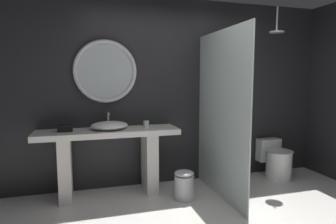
# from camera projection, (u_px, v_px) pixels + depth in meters

# --- Properties ---
(back_wall_panel) EXTENTS (4.80, 0.10, 2.60)m
(back_wall_panel) POSITION_uv_depth(u_px,v_px,m) (174.00, 92.00, 4.17)
(back_wall_panel) COLOR #232326
(back_wall_panel) RESTS_ON ground_plane
(vanity_counter) EXTENTS (1.78, 0.49, 0.86)m
(vanity_counter) POSITION_uv_depth(u_px,v_px,m) (109.00, 153.00, 3.68)
(vanity_counter) COLOR silver
(vanity_counter) RESTS_ON ground_plane
(vessel_sink) EXTENTS (0.46, 0.38, 0.20)m
(vessel_sink) POSITION_uv_depth(u_px,v_px,m) (109.00, 125.00, 3.64)
(vessel_sink) COLOR white
(vessel_sink) RESTS_ON vanity_counter
(tumbler_cup) EXTENTS (0.07, 0.07, 0.09)m
(tumbler_cup) POSITION_uv_depth(u_px,v_px,m) (146.00, 124.00, 3.82)
(tumbler_cup) COLOR silver
(tumbler_cup) RESTS_ON vanity_counter
(tissue_box) EXTENTS (0.17, 0.11, 0.09)m
(tissue_box) POSITION_uv_depth(u_px,v_px,m) (65.00, 128.00, 3.51)
(tissue_box) COLOR black
(tissue_box) RESTS_ON vanity_counter
(round_wall_mirror) EXTENTS (0.82, 0.06, 0.82)m
(round_wall_mirror) POSITION_uv_depth(u_px,v_px,m) (105.00, 71.00, 3.78)
(round_wall_mirror) COLOR silver
(shower_glass_panel) EXTENTS (0.02, 1.36, 2.09)m
(shower_glass_panel) POSITION_uv_depth(u_px,v_px,m) (221.00, 115.00, 3.61)
(shower_glass_panel) COLOR silver
(shower_glass_panel) RESTS_ON ground_plane
(rain_shower_head) EXTENTS (0.20, 0.20, 0.36)m
(rain_shower_head) POSITION_uv_depth(u_px,v_px,m) (277.00, 30.00, 4.08)
(rain_shower_head) COLOR silver
(toilet) EXTENTS (0.39, 0.56, 0.56)m
(toilet) POSITION_uv_depth(u_px,v_px,m) (276.00, 161.00, 4.37)
(toilet) COLOR white
(toilet) RESTS_ON ground_plane
(waste_bin) EXTENTS (0.24, 0.24, 0.37)m
(waste_bin) POSITION_uv_depth(u_px,v_px,m) (184.00, 185.00, 3.59)
(waste_bin) COLOR silver
(waste_bin) RESTS_ON ground_plane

